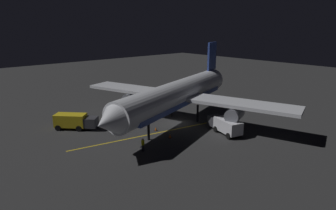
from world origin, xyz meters
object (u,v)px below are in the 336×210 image
traffic_cone_far (135,113)px  airliner (179,94)px  baggage_truck (75,121)px  traffic_cone_near_left (156,129)px  ground_crew_worker (143,145)px  traffic_cone_near_right (149,118)px  catering_truck (225,125)px  traffic_cone_under_wing (170,136)px

traffic_cone_far → airliner: bearing=-162.3°
baggage_truck → traffic_cone_near_left: (-8.90, -8.94, -1.00)m
ground_crew_worker → traffic_cone_near_right: size_ratio=3.16×
airliner → baggage_truck: airliner is taller
baggage_truck → traffic_cone_far: baggage_truck is taller
airliner → catering_truck: size_ratio=5.57×
traffic_cone_near_left → traffic_cone_near_right: same height
traffic_cone_near_right → traffic_cone_under_wing: size_ratio=1.00×
airliner → traffic_cone_under_wing: (-4.10, 5.70, -4.53)m
traffic_cone_near_right → traffic_cone_far: 3.97m
ground_crew_worker → catering_truck: bearing=-102.8°
ground_crew_worker → traffic_cone_near_right: bearing=-41.3°
traffic_cone_near_left → airliner: bearing=-85.0°
traffic_cone_near_right → traffic_cone_far: (3.97, 0.15, 0.00)m
traffic_cone_far → catering_truck: bearing=-165.0°
catering_truck → traffic_cone_near_left: 10.49m
traffic_cone_near_left → traffic_cone_far: (9.18, -2.56, 0.00)m
airliner → catering_truck: airliner is taller
baggage_truck → ground_crew_worker: size_ratio=3.53×
baggage_truck → catering_truck: bearing=-136.0°
baggage_truck → traffic_cone_under_wing: baggage_truck is taller
airliner → ground_crew_worker: (-5.16, 11.32, -3.90)m
airliner → traffic_cone_near_left: airliner is taller
catering_truck → ground_crew_worker: (2.98, 13.07, -0.31)m
airliner → traffic_cone_far: 10.21m
catering_truck → traffic_cone_near_right: bearing=18.8°
traffic_cone_near_left → ground_crew_worker: bearing=128.1°
traffic_cone_under_wing → traffic_cone_near_left: bearing=-5.7°
airliner → traffic_cone_under_wing: airliner is taller
catering_truck → airliner: bearing=12.2°
catering_truck → traffic_cone_near_right: size_ratio=12.00×
ground_crew_worker → traffic_cone_near_left: 7.64m
catering_truck → traffic_cone_far: (16.85, 4.53, -0.94)m
airliner → baggage_truck: bearing=59.4°
baggage_truck → traffic_cone_near_left: size_ratio=11.16×
airliner → traffic_cone_near_left: (-0.46, 5.33, -4.53)m
catering_truck → traffic_cone_far: size_ratio=12.00×
airliner → traffic_cone_far: airliner is taller
baggage_truck → traffic_cone_far: bearing=-88.6°
ground_crew_worker → traffic_cone_far: 16.31m
traffic_cone_far → traffic_cone_near_right: bearing=-177.8°
traffic_cone_far → traffic_cone_near_left: bearing=164.4°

